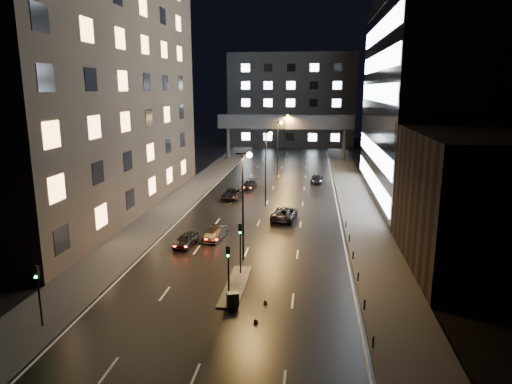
% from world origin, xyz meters
% --- Properties ---
extents(ground, '(160.00, 160.00, 0.00)m').
position_xyz_m(ground, '(0.00, 40.00, 0.00)').
color(ground, black).
rests_on(ground, ground).
extents(sidewalk_left, '(5.00, 110.00, 0.15)m').
position_xyz_m(sidewalk_left, '(-12.50, 35.00, 0.07)').
color(sidewalk_left, '#383533').
rests_on(sidewalk_left, ground).
extents(sidewalk_right, '(5.00, 110.00, 0.15)m').
position_xyz_m(sidewalk_right, '(12.50, 35.00, 0.07)').
color(sidewalk_right, '#383533').
rests_on(sidewalk_right, ground).
extents(building_left, '(15.00, 48.00, 40.00)m').
position_xyz_m(building_left, '(-22.50, 24.00, 20.00)').
color(building_left, '#2D2319').
rests_on(building_left, ground).
extents(building_right_low, '(10.00, 18.00, 12.00)m').
position_xyz_m(building_right_low, '(20.00, 9.00, 6.00)').
color(building_right_low, black).
rests_on(building_right_low, ground).
extents(building_right_glass, '(20.00, 36.00, 45.00)m').
position_xyz_m(building_right_glass, '(25.00, 36.00, 22.50)').
color(building_right_glass, black).
rests_on(building_right_glass, ground).
extents(building_far, '(34.00, 14.00, 25.00)m').
position_xyz_m(building_far, '(0.00, 98.00, 12.50)').
color(building_far, '#333335').
rests_on(building_far, ground).
extents(skybridge, '(30.00, 3.00, 10.00)m').
position_xyz_m(skybridge, '(0.00, 70.00, 8.34)').
color(skybridge, '#333335').
rests_on(skybridge, ground).
extents(median_island, '(1.60, 8.00, 0.15)m').
position_xyz_m(median_island, '(0.30, 2.00, 0.07)').
color(median_island, '#383533').
rests_on(median_island, ground).
extents(traffic_signal_near, '(0.28, 0.34, 4.40)m').
position_xyz_m(traffic_signal_near, '(0.30, 4.49, 3.09)').
color(traffic_signal_near, black).
rests_on(traffic_signal_near, median_island).
extents(traffic_signal_far, '(0.28, 0.34, 4.40)m').
position_xyz_m(traffic_signal_far, '(0.30, -1.01, 3.09)').
color(traffic_signal_far, black).
rests_on(traffic_signal_far, median_island).
extents(traffic_signal_corner, '(0.28, 0.34, 4.40)m').
position_xyz_m(traffic_signal_corner, '(-11.50, -6.01, 2.94)').
color(traffic_signal_corner, black).
rests_on(traffic_signal_corner, ground).
extents(bollard_row, '(0.12, 25.12, 0.90)m').
position_xyz_m(bollard_row, '(10.20, 6.50, 0.45)').
color(bollard_row, black).
rests_on(bollard_row, ground).
extents(streetlight_near, '(1.45, 0.50, 10.15)m').
position_xyz_m(streetlight_near, '(0.16, 8.00, 6.50)').
color(streetlight_near, black).
rests_on(streetlight_near, ground).
extents(streetlight_mid_a, '(1.45, 0.50, 10.15)m').
position_xyz_m(streetlight_mid_a, '(0.16, 28.00, 6.50)').
color(streetlight_mid_a, black).
rests_on(streetlight_mid_a, ground).
extents(streetlight_mid_b, '(1.45, 0.50, 10.15)m').
position_xyz_m(streetlight_mid_b, '(0.16, 48.00, 6.50)').
color(streetlight_mid_b, black).
rests_on(streetlight_mid_b, ground).
extents(streetlight_far, '(1.45, 0.50, 10.15)m').
position_xyz_m(streetlight_far, '(0.16, 68.00, 6.50)').
color(streetlight_far, black).
rests_on(streetlight_far, ground).
extents(car_away_a, '(2.10, 4.20, 1.38)m').
position_xyz_m(car_away_a, '(-6.32, 10.92, 0.69)').
color(car_away_a, black).
rests_on(car_away_a, ground).
extents(car_away_b, '(2.02, 4.44, 1.41)m').
position_xyz_m(car_away_b, '(-3.81, 13.40, 0.71)').
color(car_away_b, black).
rests_on(car_away_b, ground).
extents(car_away_c, '(2.80, 5.45, 1.47)m').
position_xyz_m(car_away_c, '(-5.25, 31.71, 0.74)').
color(car_away_c, black).
rests_on(car_away_c, ground).
extents(car_away_d, '(2.28, 4.78, 1.34)m').
position_xyz_m(car_away_d, '(-3.72, 38.44, 0.67)').
color(car_away_d, black).
rests_on(car_away_d, ground).
extents(car_toward_a, '(3.34, 6.02, 1.59)m').
position_xyz_m(car_toward_a, '(2.98, 21.91, 0.80)').
color(car_toward_a, black).
rests_on(car_toward_a, ground).
extents(car_toward_b, '(2.32, 4.97, 1.41)m').
position_xyz_m(car_toward_b, '(7.01, 45.14, 0.70)').
color(car_toward_b, black).
rests_on(car_toward_b, ground).
extents(utility_cabinet, '(1.01, 0.84, 1.06)m').
position_xyz_m(utility_cabinet, '(0.70, -1.70, 0.68)').
color(utility_cabinet, '#464648').
rests_on(utility_cabinet, median_island).
extents(cone_a, '(0.37, 0.37, 0.44)m').
position_xyz_m(cone_a, '(2.66, -3.64, 0.22)').
color(cone_a, '#ED440C').
rests_on(cone_a, ground).
extents(cone_b, '(0.34, 0.34, 0.57)m').
position_xyz_m(cone_b, '(3.00, -0.80, 0.29)').
color(cone_b, orange).
rests_on(cone_b, ground).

